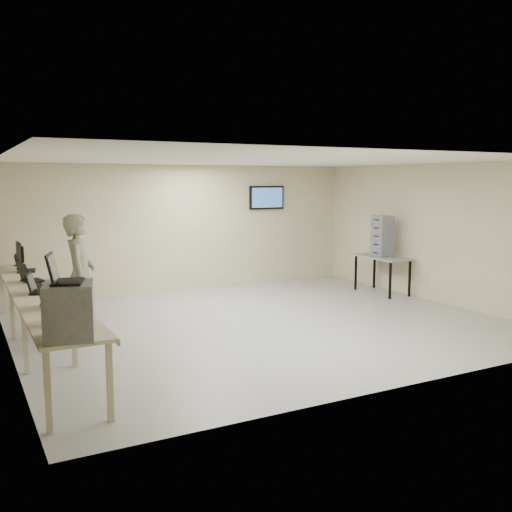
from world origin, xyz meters
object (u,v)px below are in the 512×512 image
soldier (80,276)px  side_table (382,260)px  equipment_box (69,311)px  workbench (40,296)px

soldier → side_table: size_ratio=1.43×
equipment_box → soldier: bearing=90.9°
soldier → side_table: soldier is taller
workbench → equipment_box: bearing=-91.3°
workbench → equipment_box: equipment_box is taller
soldier → side_table: bearing=-68.5°
workbench → side_table: size_ratio=4.43×
workbench → side_table: (7.19, 1.11, -0.09)m
workbench → side_table: workbench is taller
workbench → equipment_box: size_ratio=10.81×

